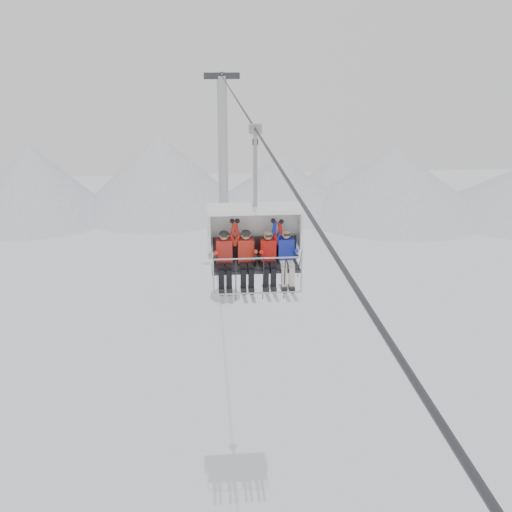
{
  "coord_description": "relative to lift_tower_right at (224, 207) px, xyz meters",
  "views": [
    {
      "loc": [
        -1.29,
        -14.87,
        15.33
      ],
      "look_at": [
        0.0,
        0.0,
        10.23
      ],
      "focal_mm": 45.0,
      "sensor_mm": 36.0,
      "label": 1
    }
  ],
  "objects": [
    {
      "name": "skier_far_right",
      "position": [
        0.76,
        -21.98,
        4.42
      ],
      "size": [
        0.39,
        1.69,
        1.58
      ],
      "color": "#1827A2",
      "rests_on": "chairlift_carrier"
    },
    {
      "name": "skier_far_left",
      "position": [
        -0.78,
        -21.98,
        4.42
      ],
      "size": [
        0.4,
        1.69,
        1.6
      ],
      "color": "red",
      "rests_on": "chairlift_carrier"
    },
    {
      "name": "haul_cable",
      "position": [
        0.0,
        -22.0,
        7.52
      ],
      "size": [
        0.06,
        50.0,
        0.06
      ],
      "primitive_type": "cylinder",
      "rotation": [
        1.57,
        0.0,
        0.0
      ],
      "color": "#313237",
      "rests_on": "lift_tower_left"
    },
    {
      "name": "chairlift_carrier",
      "position": [
        0.0,
        -21.67,
        4.89
      ],
      "size": [
        2.33,
        1.17,
        3.98
      ],
      "color": "black",
      "rests_on": "haul_cable"
    },
    {
      "name": "ridgeline",
      "position": [
        -1.58,
        20.05,
        -2.94
      ],
      "size": [
        72.0,
        21.0,
        7.0
      ],
      "color": "silver",
      "rests_on": "ground"
    },
    {
      "name": "lift_tower_right",
      "position": [
        0.0,
        0.0,
        0.0
      ],
      "size": [
        2.0,
        1.8,
        13.48
      ],
      "color": "#A1A3A8",
      "rests_on": "ground"
    },
    {
      "name": "skier_center_left",
      "position": [
        -0.24,
        -21.98,
        4.42
      ],
      "size": [
        0.4,
        1.69,
        1.6
      ],
      "color": "red",
      "rests_on": "chairlift_carrier"
    },
    {
      "name": "skier_center_right",
      "position": [
        0.31,
        -21.98,
        4.41
      ],
      "size": [
        0.38,
        1.69,
        1.55
      ],
      "color": "red",
      "rests_on": "chairlift_carrier"
    }
  ]
}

